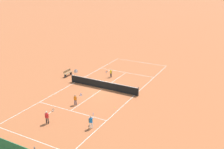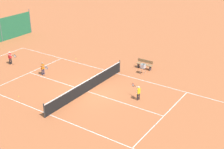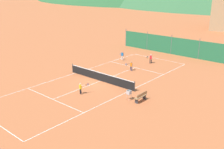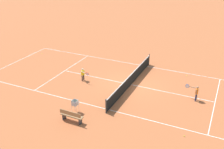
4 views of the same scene
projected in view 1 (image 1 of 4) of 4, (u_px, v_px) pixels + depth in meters
name	position (u px, v px, depth m)	size (l,w,h in m)	color
ground_plane	(103.00, 88.00, 31.28)	(600.00, 600.00, 0.00)	#B25B33
court_line_markings	(103.00, 88.00, 31.28)	(8.25, 23.85, 0.01)	white
tennis_net	(103.00, 85.00, 31.11)	(9.18, 0.08, 1.06)	#2D2D2D
player_near_service	(47.00, 116.00, 23.51)	(0.41, 1.05, 1.23)	black
player_near_baseline	(76.00, 99.00, 27.02)	(0.45, 0.95, 1.14)	#23284C
player_far_baseline	(91.00, 121.00, 22.75)	(0.50, 1.02, 1.20)	white
player_far_service	(111.00, 72.00, 34.69)	(0.58, 0.90, 1.11)	black
tennis_ball_alley_right	(43.00, 96.00, 29.12)	(0.07, 0.07, 0.07)	#CCE033
tennis_ball_alley_left	(115.00, 107.00, 26.60)	(0.07, 0.07, 0.07)	#CCE033
tennis_ball_service_box	(155.00, 66.00, 39.26)	(0.07, 0.07, 0.07)	#CCE033
ball_hopper	(76.00, 72.00, 34.99)	(0.36, 0.36, 0.89)	#B7B7BC
courtside_bench	(68.00, 73.00, 35.19)	(0.36, 1.50, 0.84)	olive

